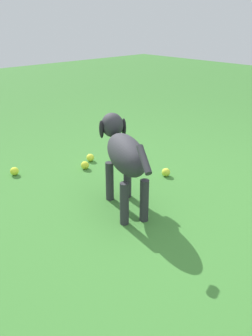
# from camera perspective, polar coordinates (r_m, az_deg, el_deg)

# --- Properties ---
(ground) EXTENTS (14.00, 14.00, 0.00)m
(ground) POSITION_cam_1_polar(r_m,az_deg,el_deg) (2.31, 5.22, -7.44)
(ground) COLOR #38722D
(dog) EXTENTS (0.78, 0.43, 0.57)m
(dog) POSITION_cam_1_polar(r_m,az_deg,el_deg) (2.24, -0.38, 2.42)
(dog) COLOR #2D2D33
(dog) RESTS_ON ground
(tennis_ball_0) EXTENTS (0.07, 0.07, 0.07)m
(tennis_ball_0) POSITION_cam_1_polar(r_m,az_deg,el_deg) (2.96, -6.55, 0.44)
(tennis_ball_0) COLOR #CBD530
(tennis_ball_0) RESTS_ON ground
(tennis_ball_1) EXTENTS (0.07, 0.07, 0.07)m
(tennis_ball_1) POSITION_cam_1_polar(r_m,az_deg,el_deg) (3.11, -5.70, 1.66)
(tennis_ball_1) COLOR yellow
(tennis_ball_1) RESTS_ON ground
(tennis_ball_2) EXTENTS (0.07, 0.07, 0.07)m
(tennis_ball_2) POSITION_cam_1_polar(r_m,az_deg,el_deg) (2.96, -17.33, -0.49)
(tennis_ball_2) COLOR #CEE033
(tennis_ball_2) RESTS_ON ground
(tennis_ball_3) EXTENTS (0.07, 0.07, 0.07)m
(tennis_ball_3) POSITION_cam_1_polar(r_m,az_deg,el_deg) (2.83, 6.37, -0.68)
(tennis_ball_3) COLOR #CADB39
(tennis_ball_3) RESTS_ON ground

